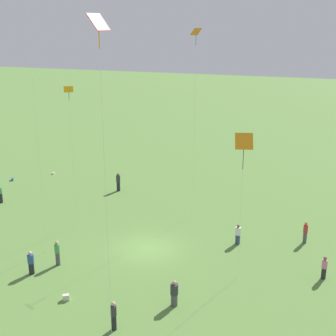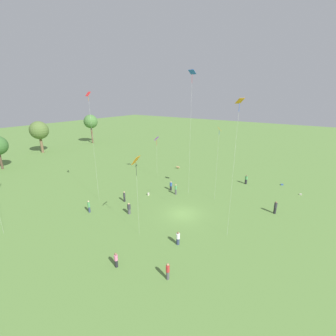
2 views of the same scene
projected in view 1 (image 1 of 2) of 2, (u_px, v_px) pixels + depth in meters
ground_plane at (148, 248)px, 34.55m from camera, size 240.00×240.00×0.00m
person_0 at (57, 253)px, 31.95m from camera, size 0.39×0.39×1.79m
person_2 at (31, 263)px, 30.84m from camera, size 0.60×0.60×1.64m
person_3 at (0, 194)px, 43.10m from camera, size 0.67×0.67×1.71m
person_4 at (118, 182)px, 46.13m from camera, size 0.44×0.44×1.85m
person_5 at (114, 316)px, 25.16m from camera, size 0.46×0.46×1.71m
person_6 at (305, 232)px, 35.18m from camera, size 0.47×0.47×1.71m
person_7 at (238, 235)px, 35.03m from camera, size 0.57×0.57×1.59m
person_8 at (324, 268)px, 30.24m from camera, size 0.48×0.48×1.59m
person_9 at (174, 294)px, 27.34m from camera, size 0.53×0.53×1.65m
kite_0 at (100, 54)px, 16.99m from camera, size 0.63×0.84×16.28m
kite_2 at (244, 145)px, 27.94m from camera, size 1.21×0.92×9.64m
kite_5 at (196, 46)px, 36.08m from camera, size 0.91×0.82×15.57m
kite_9 at (69, 98)px, 35.21m from camera, size 0.86×0.79×11.45m
picnic_bag_0 at (53, 173)px, 51.47m from camera, size 0.22×0.35×0.21m
picnic_bag_1 at (66, 297)px, 28.06m from camera, size 0.47×0.44×0.36m
picnic_bag_2 at (12, 179)px, 49.44m from camera, size 0.43×0.48×0.25m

